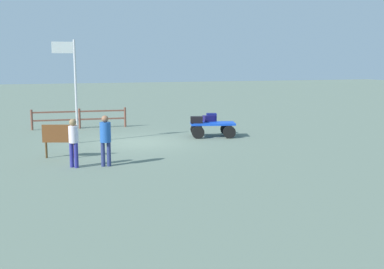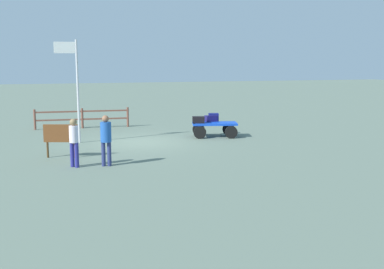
# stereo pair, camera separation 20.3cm
# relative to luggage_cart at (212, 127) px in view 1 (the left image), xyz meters

# --- Properties ---
(ground_plane) EXTENTS (120.00, 120.00, 0.00)m
(ground_plane) POSITION_rel_luggage_cart_xyz_m (3.64, 0.41, -0.49)
(ground_plane) COLOR slate
(luggage_cart) EXTENTS (2.30, 1.63, 0.70)m
(luggage_cart) POSITION_rel_luggage_cart_xyz_m (0.00, 0.00, 0.00)
(luggage_cart) COLOR blue
(luggage_cart) RESTS_ON ground
(suitcase_navy) EXTENTS (0.65, 0.53, 0.31)m
(suitcase_navy) POSITION_rel_luggage_cart_xyz_m (0.78, -0.05, 0.36)
(suitcase_navy) COLOR black
(suitcase_navy) RESTS_ON luggage_cart
(suitcase_grey) EXTENTS (0.53, 0.43, 0.38)m
(suitcase_grey) POSITION_rel_luggage_cart_xyz_m (-0.17, -0.56, 0.40)
(suitcase_grey) COLOR navy
(suitcase_grey) RESTS_ON luggage_cart
(suitcase_tan) EXTENTS (0.57, 0.41, 0.29)m
(suitcase_tan) POSITION_rel_luggage_cart_xyz_m (0.00, -0.46, 0.35)
(suitcase_tan) COLOR #1B1651
(suitcase_tan) RESTS_ON luggage_cart
(worker_lead) EXTENTS (0.44, 0.44, 1.78)m
(worker_lead) POSITION_rel_luggage_cart_xyz_m (5.79, 4.89, 0.57)
(worker_lead) COLOR navy
(worker_lead) RESTS_ON ground
(worker_trailing) EXTENTS (0.43, 0.43, 1.68)m
(worker_trailing) POSITION_rel_luggage_cart_xyz_m (6.86, 4.74, 0.48)
(worker_trailing) COLOR navy
(worker_trailing) RESTS_ON ground
(flagpole) EXTENTS (1.00, 0.10, 4.55)m
(flagpole) POSITION_rel_luggage_cart_xyz_m (6.44, -0.28, 2.22)
(flagpole) COLOR silver
(flagpole) RESTS_ON ground
(signboard) EXTENTS (1.25, 0.45, 1.27)m
(signboard) POSITION_rel_luggage_cart_xyz_m (7.23, 2.91, 0.36)
(signboard) COLOR #4C3319
(signboard) RESTS_ON ground
(wooden_fence) EXTENTS (5.05, 0.43, 1.09)m
(wooden_fence) POSITION_rel_luggage_cart_xyz_m (5.82, -4.98, 0.14)
(wooden_fence) COLOR brown
(wooden_fence) RESTS_ON ground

